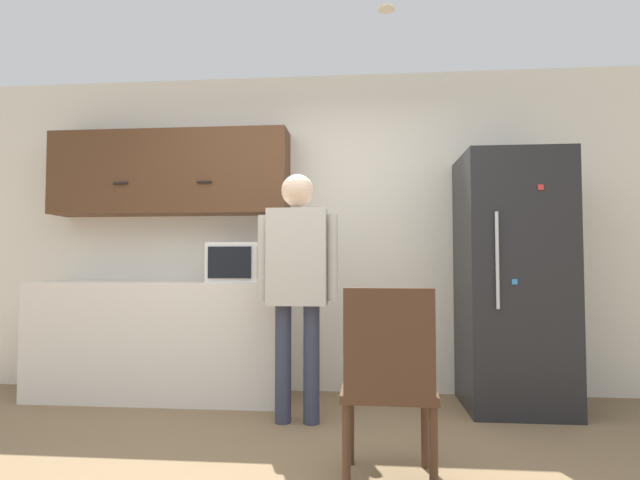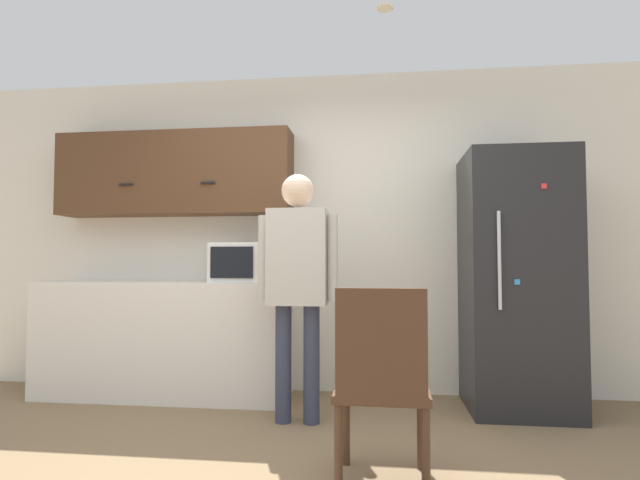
{
  "view_description": "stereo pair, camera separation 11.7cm",
  "coord_description": "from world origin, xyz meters",
  "px_view_note": "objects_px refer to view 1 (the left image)",
  "views": [
    {
      "loc": [
        0.44,
        -2.35,
        1.08
      ],
      "look_at": [
        0.15,
        1.04,
        1.24
      ],
      "focal_mm": 28.0,
      "sensor_mm": 36.0,
      "label": 1
    },
    {
      "loc": [
        0.56,
        -2.33,
        1.08
      ],
      "look_at": [
        0.15,
        1.04,
        1.24
      ],
      "focal_mm": 28.0,
      "sensor_mm": 36.0,
      "label": 2
    }
  ],
  "objects_px": {
    "person": "(297,270)",
    "chair": "(388,377)",
    "microwave": "(241,262)",
    "refrigerator": "(512,281)"
  },
  "relations": [
    {
      "from": "microwave",
      "to": "chair",
      "type": "relative_size",
      "value": 0.49
    },
    {
      "from": "refrigerator",
      "to": "chair",
      "type": "xyz_separation_m",
      "value": [
        -0.99,
        -1.42,
        -0.42
      ]
    },
    {
      "from": "person",
      "to": "chair",
      "type": "relative_size",
      "value": 1.75
    },
    {
      "from": "microwave",
      "to": "person",
      "type": "distance_m",
      "value": 0.7
    },
    {
      "from": "refrigerator",
      "to": "microwave",
      "type": "bearing_deg",
      "value": 179.95
    },
    {
      "from": "microwave",
      "to": "person",
      "type": "bearing_deg",
      "value": -43.06
    },
    {
      "from": "microwave",
      "to": "chair",
      "type": "distance_m",
      "value": 1.87
    },
    {
      "from": "chair",
      "to": "person",
      "type": "bearing_deg",
      "value": -57.88
    },
    {
      "from": "microwave",
      "to": "refrigerator",
      "type": "height_order",
      "value": "refrigerator"
    },
    {
      "from": "person",
      "to": "chair",
      "type": "distance_m",
      "value": 1.21
    }
  ]
}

